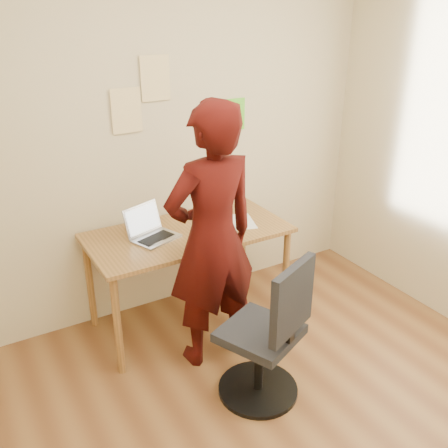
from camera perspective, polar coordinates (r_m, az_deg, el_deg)
room at (r=2.17m, az=10.62°, el=0.29°), size 3.58×3.58×2.78m
desk at (r=3.54m, az=-4.12°, el=-2.07°), size 1.40×0.70×0.74m
laptop at (r=3.42m, az=-8.37°, el=-0.77°), size 0.37×0.35×0.21m
paper_sheet at (r=3.64m, az=1.80°, el=0.27°), size 0.28×0.33×0.00m
phone at (r=3.40m, az=-0.30°, el=-1.46°), size 0.11×0.14×0.01m
wall_note_left at (r=3.48m, az=-11.08°, el=12.58°), size 0.21×0.00×0.30m
wall_note_mid at (r=3.52m, az=-7.86°, el=16.18°), size 0.21×0.00×0.30m
wall_note_right at (r=3.86m, az=1.20°, el=12.39°), size 0.18×0.00×0.24m
office_chair at (r=2.99m, az=5.12°, el=-13.20°), size 0.55×0.56×0.94m
person at (r=3.08m, az=-1.38°, el=-1.74°), size 0.65×0.45×1.73m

